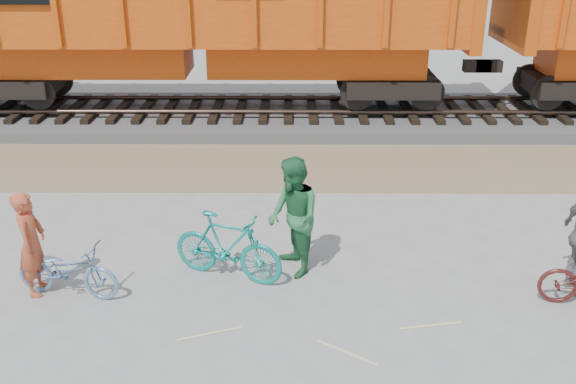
% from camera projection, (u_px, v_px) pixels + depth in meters
% --- Properties ---
extents(ground, '(120.00, 120.00, 0.00)m').
position_uv_depth(ground, '(285.00, 301.00, 9.33)').
color(ground, '#9E9E99').
rests_on(ground, ground).
extents(gravel_strip, '(120.00, 3.00, 0.02)m').
position_uv_depth(gravel_strip, '(287.00, 166.00, 14.39)').
color(gravel_strip, '#8B7256').
rests_on(gravel_strip, ground).
extents(ballast_bed, '(120.00, 4.00, 0.30)m').
position_uv_depth(ballast_bed, '(288.00, 116.00, 17.55)').
color(ballast_bed, slate).
rests_on(ballast_bed, ground).
extents(track, '(120.00, 2.60, 0.24)m').
position_uv_depth(track, '(288.00, 105.00, 17.42)').
color(track, black).
rests_on(track, ballast_bed).
extents(hopper_car_center, '(14.00, 3.13, 4.65)m').
position_uv_depth(hopper_car_center, '(197.00, 9.00, 16.44)').
color(hopper_car_center, black).
rests_on(hopper_car_center, track).
extents(bicycle_blue, '(1.66, 0.86, 0.83)m').
position_uv_depth(bicycle_blue, '(67.00, 270.00, 9.33)').
color(bicycle_blue, '#6385AF').
rests_on(bicycle_blue, ground).
extents(bicycle_teal, '(1.86, 1.13, 1.08)m').
position_uv_depth(bicycle_teal, '(228.00, 247.00, 9.74)').
color(bicycle_teal, '#108C80').
rests_on(bicycle_teal, ground).
extents(person_solo, '(0.40, 0.60, 1.60)m').
position_uv_depth(person_solo, '(32.00, 243.00, 9.28)').
color(person_solo, '#B44B2C').
rests_on(person_solo, ground).
extents(person_man, '(0.97, 1.10, 1.88)m').
position_uv_depth(person_man, '(293.00, 217.00, 9.76)').
color(person_man, '#296C40').
rests_on(person_man, ground).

